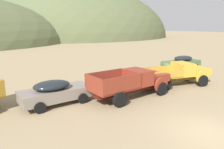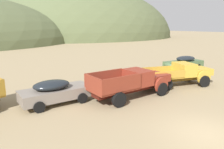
# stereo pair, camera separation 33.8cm
# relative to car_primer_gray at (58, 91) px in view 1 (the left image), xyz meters

# --- Properties ---
(ground_plane) EXTENTS (300.00, 300.00, 0.00)m
(ground_plane) POSITION_rel_car_primer_gray_xyz_m (4.28, -7.82, -0.82)
(ground_plane) COLOR #998460
(hill_far_right) EXTENTS (78.35, 60.12, 39.93)m
(hill_far_right) POSITION_rel_car_primer_gray_xyz_m (37.26, 69.55, -0.82)
(hill_far_right) COLOR #56603D
(hill_far_right) RESTS_ON ground
(car_primer_gray) EXTENTS (4.77, 2.10, 1.57)m
(car_primer_gray) POSITION_rel_car_primer_gray_xyz_m (0.00, 0.00, 0.00)
(car_primer_gray) COLOR slate
(car_primer_gray) RESTS_ON ground
(truck_rust_red) EXTENTS (6.37, 2.53, 1.91)m
(truck_rust_red) POSITION_rel_car_primer_gray_xyz_m (5.12, -1.66, 0.20)
(truck_rust_red) COLOR #42140D
(truck_rust_red) RESTS_ON ground
(truck_faded_yellow) EXTENTS (6.02, 3.57, 1.89)m
(truck_faded_yellow) POSITION_rel_car_primer_gray_xyz_m (10.26, -1.62, 0.17)
(truck_faded_yellow) COLOR brown
(truck_faded_yellow) RESTS_ON ground
(car_weathered_green) EXTENTS (5.06, 2.23, 1.57)m
(car_weathered_green) POSITION_rel_car_primer_gray_xyz_m (15.39, 2.50, -0.00)
(car_weathered_green) COLOR #47603D
(car_weathered_green) RESTS_ON ground
(bush_front_right) EXTENTS (1.06, 1.01, 0.94)m
(bush_front_right) POSITION_rel_car_primer_gray_xyz_m (5.33, 0.69, -0.57)
(bush_front_right) COLOR #3D702D
(bush_front_right) RESTS_ON ground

